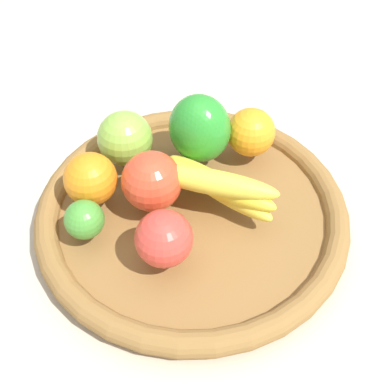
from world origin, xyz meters
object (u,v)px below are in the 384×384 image
bell_pepper (200,129)px  orange_0 (91,179)px  banana_bunch (214,184)px  orange_1 (251,132)px  apple_2 (152,181)px  apple_0 (164,239)px  apple_1 (125,138)px  lime_0 (84,220)px

bell_pepper → orange_0: 0.16m
banana_bunch → orange_1: bearing=76.7°
banana_bunch → apple_2: (-0.08, -0.02, 0.01)m
apple_0 → bell_pepper: 0.18m
orange_0 → apple_1: bearing=78.7°
apple_2 → orange_1: bearing=52.5°
lime_0 → banana_bunch: bearing=34.0°
lime_0 → orange_0: orange_0 is taller
banana_bunch → apple_1: bearing=161.8°
apple_1 → lime_0: apple_1 is taller
apple_2 → orange_0: size_ratio=1.12×
apple_0 → apple_1: (-0.10, 0.15, 0.00)m
apple_2 → orange_1: apple_2 is taller
apple_2 → apple_1: 0.09m
apple_1 → apple_0: bearing=-55.1°
bell_pepper → orange_0: (-0.11, -0.12, -0.02)m
banana_bunch → apple_0: bearing=-108.7°
apple_0 → apple_2: apple_2 is taller
banana_bunch → lime_0: 0.17m
apple_1 → orange_0: size_ratio=1.11×
orange_0 → apple_2: bearing=9.6°
banana_bunch → orange_0: size_ratio=2.54×
bell_pepper → orange_1: 0.07m
banana_bunch → lime_0: banana_bunch is taller
orange_1 → orange_0: (-0.18, -0.15, 0.00)m
apple_2 → orange_0: (-0.08, -0.01, -0.00)m
apple_0 → apple_1: bearing=124.9°
apple_1 → bell_pepper: bell_pepper is taller
banana_bunch → apple_2: 0.08m
banana_bunch → bell_pepper: bearing=117.2°
bell_pepper → apple_2: bearing=-94.9°
orange_0 → apple_0: bearing=-28.9°
bell_pepper → apple_0: bearing=-74.2°
lime_0 → orange_1: (0.16, 0.20, 0.01)m
apple_1 → bell_pepper: bearing=19.4°
banana_bunch → apple_1: (-0.14, 0.05, 0.01)m
apple_2 → orange_0: apple_2 is taller
apple_1 → orange_1: 0.18m
apple_2 → bell_pepper: size_ratio=0.78×
apple_2 → bell_pepper: 0.11m
apple_0 → orange_0: same height
apple_1 → orange_1: (0.16, 0.06, -0.00)m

